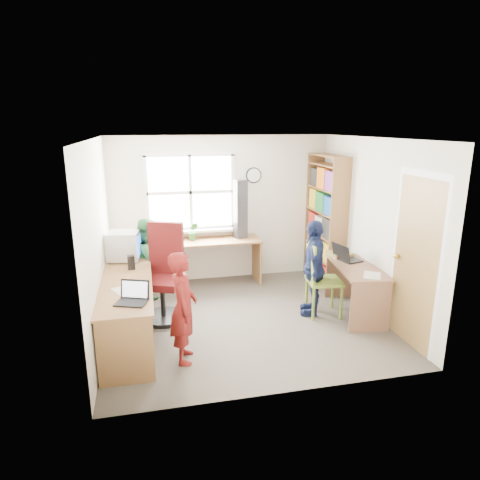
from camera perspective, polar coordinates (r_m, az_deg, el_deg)
The scene contains 19 objects.
room at distance 5.60m, azimuth 0.45°, elevation 1.26°, with size 3.64×3.44×2.44m.
l_desk at distance 5.35m, azimuth -12.65°, elevation -8.44°, with size 2.38×2.95×0.75m.
right_desk at distance 6.12m, azimuth 15.21°, elevation -5.05°, with size 0.73×1.27×0.69m.
bookshelf at distance 7.17m, azimuth 11.31°, elevation 2.30°, with size 0.30×1.02×2.10m.
swivel_chair at distance 5.87m, azimuth -10.08°, elevation -5.06°, with size 0.78×0.78×1.30m.
wooden_chair at distance 5.95m, azimuth 10.49°, elevation -4.80°, with size 0.50×0.50×1.03m.
crt_monitor at distance 6.07m, azimuth -15.21°, elevation -0.76°, with size 0.46×0.43×0.40m.
laptop_left at distance 4.69m, azimuth -14.09°, elevation -7.39°, with size 0.39×0.35×0.22m.
laptop_right at distance 6.25m, azimuth 13.84°, elevation -2.14°, with size 0.38×0.42×0.25m.
speaker_a at distance 5.70m, azimuth -14.31°, elevation -2.90°, with size 0.10×0.10×0.18m.
speaker_b at distance 6.25m, azimuth -14.21°, elevation -1.28°, with size 0.11×0.11×0.19m.
cd_tower at distance 6.97m, azimuth 0.04°, elevation 4.14°, with size 0.23×0.21×0.96m.
game_box at distance 6.45m, azimuth 13.14°, elevation -1.82°, with size 0.33×0.33×0.06m.
paper_a at distance 5.03m, azimuth -15.24°, elevation -6.50°, with size 0.30×0.34×0.00m.
paper_b at distance 5.75m, azimuth 17.21°, elevation -4.52°, with size 0.33×0.36×0.00m.
potted_plant at distance 6.92m, azimuth -6.27°, elevation 1.15°, with size 0.16×0.13×0.29m, color #2B6C2B.
person_red at distance 4.76m, azimuth -7.58°, elevation -8.90°, with size 0.46×0.30×1.27m, color maroon.
person_green at distance 6.30m, azimuth -11.94°, elevation -2.89°, with size 0.63×0.49×1.29m, color #2F763E.
person_navy at distance 5.95m, azimuth 9.77°, elevation -3.65°, with size 0.78×0.33×1.33m, color #161F46.
Camera 1 is at (-1.22, -5.20, 2.57)m, focal length 32.00 mm.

